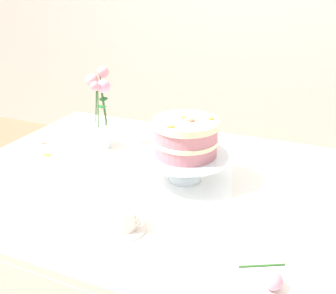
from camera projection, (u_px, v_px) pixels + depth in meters
dining_table at (155, 202)px, 1.24m from camera, size 1.40×1.00×0.74m
linen_napkin at (185, 180)px, 1.21m from camera, size 0.38×0.38×0.00m
cake_stand at (185, 158)px, 1.17m from camera, size 0.29×0.29×0.10m
layer_cake at (186, 137)px, 1.14m from camera, size 0.22×0.22×0.13m
flower_vase at (101, 114)px, 1.41m from camera, size 0.11×0.11×0.33m
teacup at (125, 221)px, 0.95m from camera, size 0.12×0.12×0.06m
fallen_rose at (272, 280)px, 0.76m from camera, size 0.10×0.11×0.04m
loose_petal_1 at (48, 154)px, 1.39m from camera, size 0.05×0.04×0.00m
loose_petal_2 at (43, 143)px, 1.50m from camera, size 0.03×0.02×0.00m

